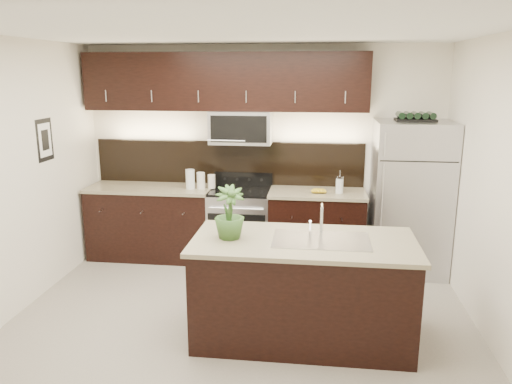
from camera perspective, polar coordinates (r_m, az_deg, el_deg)
ground at (r=4.96m, az=-1.89°, el=-14.96°), size 4.50×4.50×0.00m
room_walls at (r=4.39m, az=-3.58°, el=4.72°), size 4.52×4.02×2.71m
counter_run at (r=6.39m, az=-3.62°, el=-3.72°), size 3.51×0.65×0.94m
upper_fixtures at (r=6.24m, az=-3.35°, el=11.46°), size 3.49×0.40×1.66m
island at (r=4.57m, az=5.36°, el=-11.00°), size 1.96×0.96×0.94m
sink_faucet at (r=4.40m, az=7.46°, el=-5.27°), size 0.84×0.50×0.28m
refrigerator at (r=6.21m, az=17.13°, el=-0.64°), size 0.88×0.79×1.82m
wine_rack at (r=6.05m, az=17.77°, el=8.17°), size 0.45×0.28×0.10m
plant at (r=4.36m, az=-3.05°, el=-2.36°), size 0.35×0.35×0.47m
canisters at (r=6.28m, az=-6.61°, el=1.36°), size 0.36×0.16×0.24m
french_press at (r=6.10m, az=9.52°, el=0.82°), size 0.09×0.09×0.27m
bananas at (r=6.08m, az=6.69°, el=0.18°), size 0.19×0.15×0.06m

